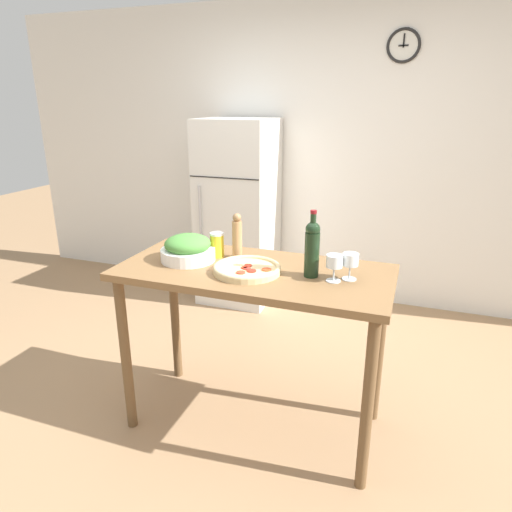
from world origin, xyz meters
TOP-DOWN VIEW (x-y plane):
  - ground_plane at (0.00, 0.00)m, footprint 14.00×14.00m
  - wall_back at (0.00, 2.01)m, footprint 6.40×0.08m
  - refrigerator at (-0.75, 1.65)m, footprint 0.63×0.65m
  - prep_counter at (0.00, 0.00)m, footprint 1.42×0.66m
  - wine_bottle at (0.30, 0.00)m, footprint 0.07×0.07m
  - wine_glass_near at (0.42, -0.03)m, footprint 0.08×0.08m
  - wine_glass_far at (0.49, 0.02)m, footprint 0.08×0.08m
  - pepper_mill at (-0.15, 0.14)m, footprint 0.05×0.05m
  - salad_bowl at (-0.38, 0.01)m, footprint 0.30×0.30m
  - homemade_pizza at (-0.01, -0.06)m, footprint 0.34×0.34m
  - salt_canister at (-0.26, 0.12)m, footprint 0.08×0.08m

SIDE VIEW (x-z plane):
  - ground_plane at x=0.00m, z-range 0.00..0.00m
  - refrigerator at x=-0.75m, z-range 0.00..1.64m
  - prep_counter at x=0.00m, z-range 0.34..1.30m
  - homemade_pizza at x=-0.01m, z-range 0.95..0.99m
  - salad_bowl at x=-0.38m, z-range 0.95..1.09m
  - salt_canister at x=-0.26m, z-range 0.95..1.09m
  - wine_glass_near at x=0.42m, z-range 0.98..1.11m
  - wine_glass_far at x=0.49m, z-range 0.98..1.12m
  - pepper_mill at x=-0.15m, z-range 0.95..1.20m
  - wine_bottle at x=0.30m, z-range 0.93..1.27m
  - wall_back at x=0.00m, z-range 0.00..2.60m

